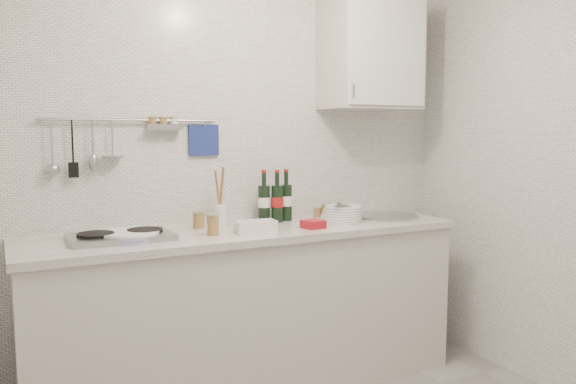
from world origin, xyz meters
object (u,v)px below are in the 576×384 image
at_px(plate_stack_hob, 128,236).
at_px(plate_stack_sink, 342,214).
at_px(wine_bottles, 276,196).
at_px(utensil_crock, 220,212).
at_px(wall_cabinet, 371,54).

distance_m(plate_stack_hob, plate_stack_sink, 1.27).
distance_m(plate_stack_hob, wine_bottles, 0.94).
relative_size(plate_stack_sink, wine_bottles, 0.89).
xyz_separation_m(plate_stack_sink, utensil_crock, (-0.71, 0.18, 0.03)).
height_order(plate_stack_sink, wine_bottles, wine_bottles).
relative_size(plate_stack_hob, plate_stack_sink, 1.15).
bearing_deg(wine_bottles, utensil_crock, 179.65).
xyz_separation_m(wine_bottles, utensil_crock, (-0.35, 0.00, -0.08)).
bearing_deg(plate_stack_sink, plate_stack_hob, 179.99).
height_order(wall_cabinet, plate_stack_sink, wall_cabinet).
distance_m(plate_stack_sink, utensil_crock, 0.73).
bearing_deg(wine_bottles, plate_stack_hob, -168.77).
distance_m(wine_bottles, utensil_crock, 0.36).
height_order(wall_cabinet, utensil_crock, wall_cabinet).
height_order(wine_bottles, utensil_crock, utensil_crock).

